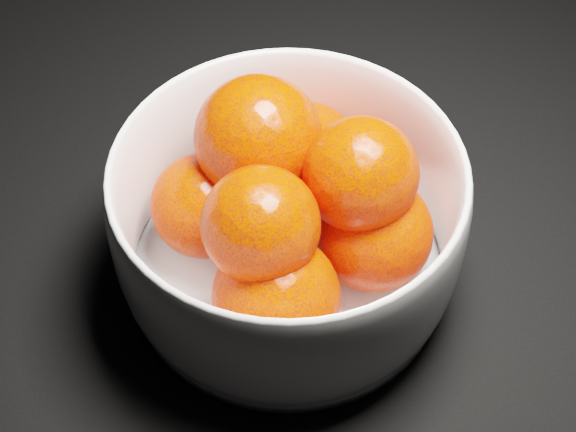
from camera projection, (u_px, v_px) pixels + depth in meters
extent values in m
cylinder|color=white|center=(288.00, 266.00, 0.54)|extent=(0.21, 0.21, 0.01)
sphere|color=#FF2600|center=(307.00, 156.00, 0.54)|extent=(0.07, 0.07, 0.07)
sphere|color=#FF2600|center=(204.00, 206.00, 0.52)|extent=(0.07, 0.07, 0.07)
sphere|color=#FF2600|center=(276.00, 297.00, 0.47)|extent=(0.08, 0.08, 0.08)
sphere|color=#FF2600|center=(373.00, 233.00, 0.50)|extent=(0.07, 0.07, 0.07)
sphere|color=#FF2600|center=(258.00, 139.00, 0.50)|extent=(0.08, 0.08, 0.08)
sphere|color=#FF2600|center=(261.00, 225.00, 0.45)|extent=(0.07, 0.07, 0.07)
sphere|color=#FF2600|center=(360.00, 174.00, 0.48)|extent=(0.07, 0.07, 0.07)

